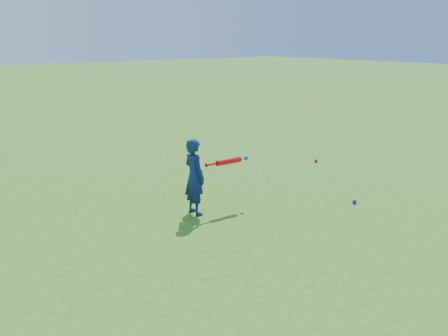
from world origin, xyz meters
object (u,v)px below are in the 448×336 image
(ground_ball_blue, at_px, (355,202))
(bat_swing, at_px, (230,161))
(child, at_px, (194,177))
(ground_ball_red, at_px, (316,161))

(ground_ball_blue, xyz_separation_m, bat_swing, (-1.49, 1.06, 0.64))
(child, xyz_separation_m, ground_ball_red, (3.52, 0.88, -0.49))
(ground_ball_red, bearing_deg, child, -166.04)
(ground_ball_blue, relative_size, bat_swing, 0.09)
(ground_ball_blue, bearing_deg, child, 151.18)
(ground_ball_red, height_order, bat_swing, bat_swing)
(child, bearing_deg, ground_ball_red, -72.96)
(ground_ball_red, bearing_deg, bat_swing, -162.26)
(ground_ball_blue, bearing_deg, ground_ball_red, 53.82)
(ground_ball_blue, distance_m, bat_swing, 1.94)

